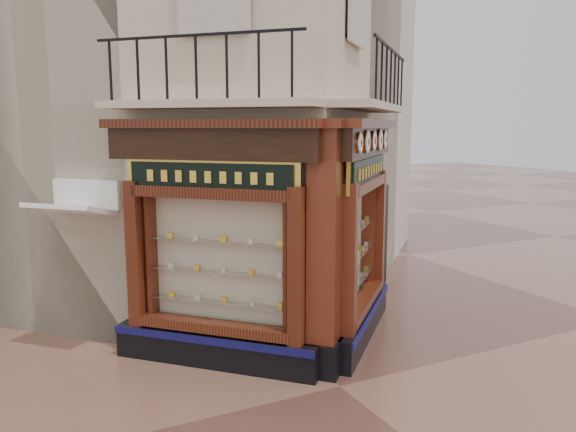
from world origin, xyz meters
TOP-DOWN VIEW (x-y plane):
  - ground at (0.00, 0.00)m, footprint 80.00×80.00m
  - main_building at (0.00, 6.16)m, footprint 11.31×11.31m
  - neighbour_left at (-2.47, 8.63)m, footprint 11.31×11.31m
  - neighbour_right at (2.47, 8.63)m, footprint 11.31×11.31m
  - shopfront_left at (-1.41, 1.57)m, footprint 2.86×2.86m
  - shopfront_right at (1.41, 1.57)m, footprint 2.86×2.86m
  - corner_pilaster at (0.00, 0.50)m, footprint 0.85×0.85m
  - balcony at (0.00, 1.49)m, footprint 5.94×2.97m
  - clock_a at (0.59, 0.48)m, footprint 0.27×0.27m
  - clock_b at (1.02, 0.91)m, footprint 0.30×0.30m
  - clock_c at (1.47, 1.36)m, footprint 0.28×0.28m
  - clock_d at (1.93, 1.83)m, footprint 0.32×0.32m
  - clock_e at (2.35, 2.24)m, footprint 0.29×0.29m
  - awning at (-3.37, 3.16)m, footprint 1.50×1.50m
  - signboard_left at (-1.46, 1.51)m, footprint 2.12×2.12m
  - signboard_right at (1.46, 1.51)m, footprint 2.19×2.19m

SIDE VIEW (x-z plane):
  - ground at x=0.00m, z-range 0.00..0.00m
  - awning at x=-3.37m, z-range -0.14..0.14m
  - corner_pilaster at x=0.00m, z-range -0.04..3.94m
  - shopfront_left at x=-1.41m, z-range -0.01..3.97m
  - shopfront_right at x=1.41m, z-range -0.01..3.97m
  - signboard_left at x=-1.46m, z-range 2.82..3.38m
  - signboard_right at x=1.46m, z-range 2.81..3.39m
  - clock_c at x=1.47m, z-range 3.45..3.79m
  - clock_a at x=0.59m, z-range 3.46..3.78m
  - clock_e at x=2.35m, z-range 3.44..3.80m
  - clock_b at x=1.02m, z-range 3.43..3.81m
  - clock_d at x=1.93m, z-range 3.42..3.82m
  - balcony at x=0.00m, z-range 3.70..4.73m
  - neighbour_left at x=-2.47m, z-range 0.00..11.00m
  - neighbour_right at x=2.47m, z-range 0.00..11.00m
  - main_building at x=0.00m, z-range 0.00..12.00m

